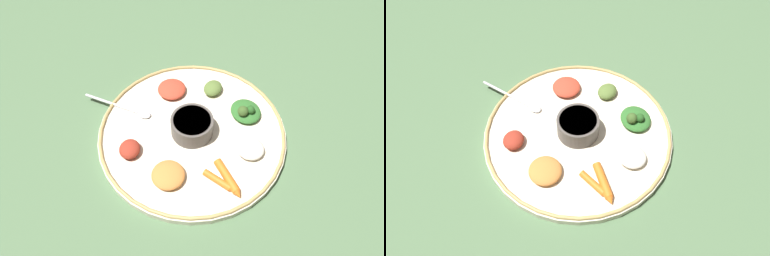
% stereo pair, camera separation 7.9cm
% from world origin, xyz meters
% --- Properties ---
extents(ground_plane, '(2.40, 2.40, 0.00)m').
position_xyz_m(ground_plane, '(0.00, 0.00, 0.00)').
color(ground_plane, '#4C6B47').
extents(platter, '(0.44, 0.44, 0.02)m').
position_xyz_m(platter, '(0.00, 0.00, 0.01)').
color(platter, beige).
rests_on(platter, ground_plane).
extents(platter_rim, '(0.43, 0.43, 0.01)m').
position_xyz_m(platter_rim, '(0.00, 0.00, 0.02)').
color(platter_rim, tan).
rests_on(platter_rim, platter).
extents(center_bowl, '(0.10, 0.10, 0.05)m').
position_xyz_m(center_bowl, '(0.00, 0.00, 0.04)').
color(center_bowl, '#4C4742').
rests_on(center_bowl, platter).
extents(spoon, '(0.05, 0.18, 0.01)m').
position_xyz_m(spoon, '(-0.04, 0.17, 0.02)').
color(spoon, silver).
rests_on(spoon, platter).
extents(greens_pile, '(0.10, 0.10, 0.04)m').
position_xyz_m(greens_pile, '(0.12, -0.08, 0.03)').
color(greens_pile, '#2D6628').
rests_on(greens_pile, platter).
extents(carrot_near_spoon, '(0.02, 0.08, 0.01)m').
position_xyz_m(carrot_near_spoon, '(-0.08, -0.12, 0.03)').
color(carrot_near_spoon, orange).
rests_on(carrot_near_spoon, platter).
extents(carrot_outer, '(0.06, 0.09, 0.02)m').
position_xyz_m(carrot_outer, '(-0.06, -0.14, 0.03)').
color(carrot_outer, orange).
rests_on(carrot_outer, platter).
extents(mound_collards, '(0.06, 0.05, 0.02)m').
position_xyz_m(mound_collards, '(0.13, 0.03, 0.03)').
color(mound_collards, '#567033').
rests_on(mound_collards, platter).
extents(mound_beet, '(0.07, 0.07, 0.03)m').
position_xyz_m(mound_beet, '(-0.13, 0.08, 0.03)').
color(mound_beet, maroon).
rests_on(mound_beet, platter).
extents(mound_rice_white, '(0.08, 0.08, 0.02)m').
position_xyz_m(mound_rice_white, '(0.03, -0.14, 0.03)').
color(mound_rice_white, silver).
rests_on(mound_rice_white, platter).
extents(mound_squash, '(0.10, 0.10, 0.02)m').
position_xyz_m(mound_squash, '(-0.13, -0.03, 0.03)').
color(mound_squash, '#C67A38').
rests_on(mound_squash, platter).
extents(mound_berbere_red, '(0.10, 0.10, 0.02)m').
position_xyz_m(mound_berbere_red, '(0.07, 0.11, 0.03)').
color(mound_berbere_red, '#B73D28').
rests_on(mound_berbere_red, platter).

